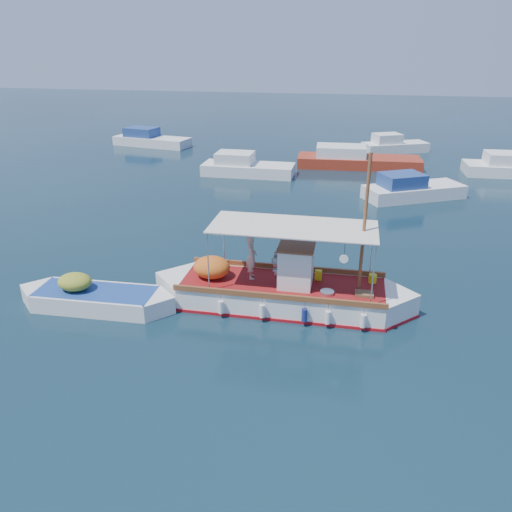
# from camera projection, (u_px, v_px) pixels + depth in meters

# --- Properties ---
(ground) EXTENTS (160.00, 160.00, 0.00)m
(ground) POSITION_uv_depth(u_px,v_px,m) (287.00, 303.00, 18.55)
(ground) COLOR black
(ground) RESTS_ON ground
(fishing_caique) EXTENTS (9.73, 2.74, 5.93)m
(fishing_caique) POSITION_uv_depth(u_px,v_px,m) (280.00, 292.00, 18.22)
(fishing_caique) COLOR white
(fishing_caique) RESTS_ON ground
(dinghy) EXTENTS (6.00, 1.79, 1.46)m
(dinghy) POSITION_uv_depth(u_px,v_px,m) (95.00, 299.00, 18.14)
(dinghy) COLOR white
(dinghy) RESTS_ON ground
(bg_boat_nw) EXTENTS (6.56, 2.44, 1.80)m
(bg_boat_nw) POSITION_uv_depth(u_px,v_px,m) (245.00, 168.00, 36.01)
(bg_boat_nw) COLOR silver
(bg_boat_nw) RESTS_ON ground
(bg_boat_n) EXTENTS (9.37, 3.23, 1.80)m
(bg_boat_n) POSITION_uv_depth(u_px,v_px,m) (355.00, 161.00, 38.27)
(bg_boat_n) COLOR maroon
(bg_boat_n) RESTS_ON ground
(bg_boat_ne) EXTENTS (6.46, 4.78, 1.80)m
(bg_boat_ne) POSITION_uv_depth(u_px,v_px,m) (411.00, 191.00, 30.62)
(bg_boat_ne) COLOR silver
(bg_boat_ne) RESTS_ON ground
(bg_boat_far_w) EXTENTS (7.43, 3.59, 1.80)m
(bg_boat_far_w) POSITION_uv_depth(u_px,v_px,m) (150.00, 140.00, 46.09)
(bg_boat_far_w) COLOR silver
(bg_boat_far_w) RESTS_ON ground
(bg_boat_far_n) EXTENTS (5.93, 4.11, 1.80)m
(bg_boat_far_n) POSITION_uv_depth(u_px,v_px,m) (393.00, 146.00, 43.43)
(bg_boat_far_n) COLOR silver
(bg_boat_far_n) RESTS_ON ground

